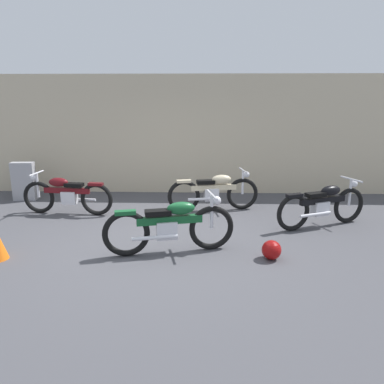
% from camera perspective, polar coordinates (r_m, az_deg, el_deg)
% --- Properties ---
extents(ground_plane, '(40.00, 40.00, 0.00)m').
position_cam_1_polar(ground_plane, '(6.32, -5.10, -7.58)').
color(ground_plane, '#47474C').
extents(building_wall, '(18.00, 0.30, 2.88)m').
position_cam_1_polar(building_wall, '(9.38, -2.74, 8.72)').
color(building_wall, beige).
rests_on(building_wall, ground_plane).
extents(stone_marker, '(0.52, 0.23, 0.89)m').
position_cam_1_polar(stone_marker, '(9.53, -24.22, 1.50)').
color(stone_marker, '#9E9EA3').
rests_on(stone_marker, ground_plane).
extents(helmet, '(0.29, 0.29, 0.29)m').
position_cam_1_polar(helmet, '(5.73, 12.01, -8.63)').
color(helmet, maroon).
rests_on(helmet, ground_plane).
extents(motorcycle_black, '(1.82, 0.92, 0.87)m').
position_cam_1_polar(motorcycle_black, '(7.30, 19.32, -1.85)').
color(motorcycle_black, black).
rests_on(motorcycle_black, ground_plane).
extents(motorcycle_maroon, '(1.91, 0.53, 0.86)m').
position_cam_1_polar(motorcycle_maroon, '(8.05, -18.57, -0.36)').
color(motorcycle_maroon, black).
rests_on(motorcycle_maroon, ground_plane).
extents(motorcycle_cream, '(1.92, 0.62, 0.87)m').
position_cam_1_polar(motorcycle_cream, '(7.88, 3.41, 0.09)').
color(motorcycle_cream, black).
rests_on(motorcycle_cream, ground_plane).
extents(motorcycle_green, '(2.00, 0.71, 0.91)m').
position_cam_1_polar(motorcycle_green, '(5.75, -3.24, -5.13)').
color(motorcycle_green, black).
rests_on(motorcycle_green, ground_plane).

